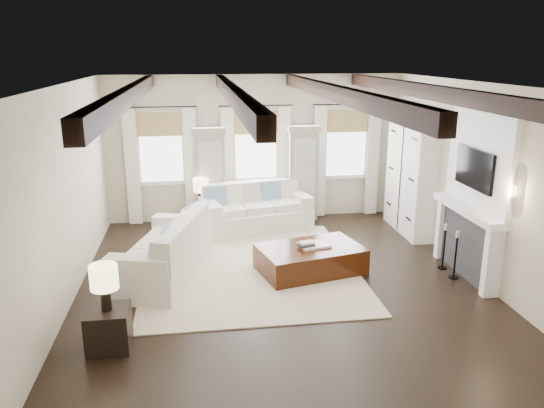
{
  "coord_description": "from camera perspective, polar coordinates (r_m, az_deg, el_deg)",
  "views": [
    {
      "loc": [
        -1.3,
        -7.79,
        3.66
      ],
      "look_at": [
        -0.05,
        0.83,
        1.15
      ],
      "focal_mm": 35.0,
      "sensor_mm": 36.0,
      "label": 1
    }
  ],
  "objects": [
    {
      "name": "side_table_back",
      "position": [
        11.47,
        -7.55,
        -1.26
      ],
      "size": [
        0.36,
        0.36,
        0.54
      ],
      "primitive_type": "cube",
      "color": "black",
      "rests_on": "ground"
    },
    {
      "name": "book_upper",
      "position": [
        9.02,
        3.75,
        -4.16
      ],
      "size": [
        0.25,
        0.22,
        0.03
      ],
      "primitive_type": "cube",
      "rotation": [
        0.0,
        0.0,
        0.24
      ],
      "color": "beige",
      "rests_on": "book_lower"
    },
    {
      "name": "side_table_front",
      "position": [
        7.24,
        -17.16,
        -12.69
      ],
      "size": [
        0.53,
        0.53,
        0.53
      ],
      "primitive_type": "cube",
      "color": "black",
      "rests_on": "ground"
    },
    {
      "name": "sofa_back",
      "position": [
        11.32,
        -1.85,
        -0.72
      ],
      "size": [
        2.43,
        1.49,
        0.97
      ],
      "color": "silver",
      "rests_on": "ground"
    },
    {
      "name": "book_lower",
      "position": [
        9.03,
        3.68,
        -4.39
      ],
      "size": [
        0.3,
        0.26,
        0.04
      ],
      "primitive_type": "cube",
      "rotation": [
        0.0,
        0.0,
        0.24
      ],
      "color": "#262628",
      "rests_on": "tray"
    },
    {
      "name": "lamp_front",
      "position": [
        6.94,
        -17.62,
        -7.77
      ],
      "size": [
        0.35,
        0.35,
        0.6
      ],
      "color": "black",
      "rests_on": "side_table_front"
    },
    {
      "name": "area_rug",
      "position": [
        9.35,
        -2.35,
        -6.91
      ],
      "size": [
        3.65,
        4.16,
        0.02
      ],
      "primitive_type": "cube",
      "color": "beige",
      "rests_on": "ground"
    },
    {
      "name": "ground",
      "position": [
        8.71,
        1.13,
        -8.8
      ],
      "size": [
        7.5,
        7.5,
        0.0
      ],
      "primitive_type": "plane",
      "color": "black",
      "rests_on": "ground"
    },
    {
      "name": "tray",
      "position": [
        9.14,
        4.52,
        -4.42
      ],
      "size": [
        0.58,
        0.49,
        0.04
      ],
      "primitive_type": "cube",
      "rotation": [
        0.0,
        0.0,
        0.24
      ],
      "color": "white",
      "rests_on": "ottoman"
    },
    {
      "name": "ottoman",
      "position": [
        9.18,
        4.13,
        -5.96
      ],
      "size": [
        1.92,
        1.45,
        0.45
      ],
      "primitive_type": "cube",
      "rotation": [
        0.0,
        0.0,
        0.24
      ],
      "color": "black",
      "rests_on": "ground"
    },
    {
      "name": "candlestick_near",
      "position": [
        9.37,
        19.11,
        -5.59
      ],
      "size": [
        0.17,
        0.17,
        0.83
      ],
      "color": "black",
      "rests_on": "ground"
    },
    {
      "name": "sofa_left",
      "position": [
        9.09,
        -11.27,
        -5.23
      ],
      "size": [
        1.68,
        2.56,
        1.01
      ],
      "color": "silver",
      "rests_on": "ground"
    },
    {
      "name": "lamp_back",
      "position": [
        11.3,
        -7.67,
        1.87
      ],
      "size": [
        0.32,
        0.32,
        0.56
      ],
      "color": "black",
      "rests_on": "side_table_back"
    },
    {
      "name": "candlestick_far",
      "position": [
        9.72,
        17.99,
        -4.74
      ],
      "size": [
        0.16,
        0.16,
        0.81
      ],
      "color": "black",
      "rests_on": "ground"
    },
    {
      "name": "room_shell",
      "position": [
        9.1,
        4.95,
        4.78
      ],
      "size": [
        6.54,
        7.54,
        3.22
      ],
      "color": "beige",
      "rests_on": "ground"
    }
  ]
}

